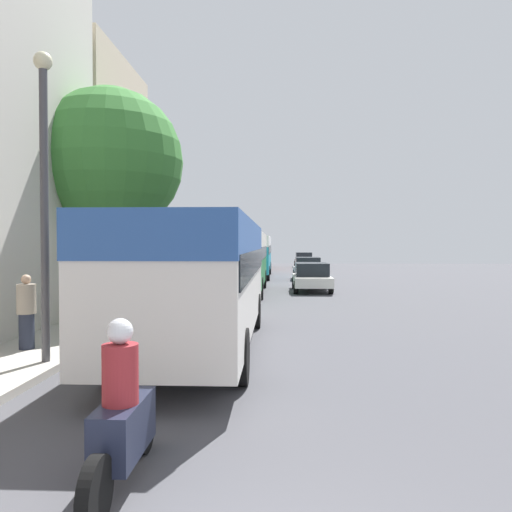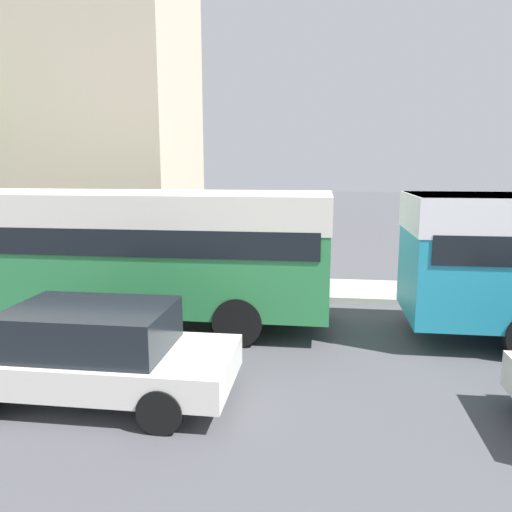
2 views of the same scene
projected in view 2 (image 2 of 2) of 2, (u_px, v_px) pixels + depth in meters
The scene contains 3 objects.
building_far_terrace at pixel (92, 122), 18.29m from camera, with size 5.66×7.00×10.28m.
bus_following at pixel (117, 239), 11.23m from camera, with size 2.60×9.55×3.00m.
car_distant at pixel (93, 351), 7.69m from camera, with size 1.94×4.36×1.48m.
Camera 2 is at (8.88, 26.74, 3.60)m, focal length 35.00 mm.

